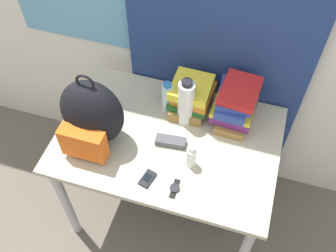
{
  "coord_description": "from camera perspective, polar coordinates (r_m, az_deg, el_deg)",
  "views": [
    {
      "loc": [
        0.34,
        -0.73,
        2.38
      ],
      "look_at": [
        0.0,
        0.38,
        0.86
      ],
      "focal_mm": 42.0,
      "sensor_mm": 36.0,
      "label": 1
    }
  ],
  "objects": [
    {
      "name": "sunscreen_bottle",
      "position": [
        1.85,
        3.39,
        -4.49
      ],
      "size": [
        0.05,
        0.05,
        0.14
      ],
      "color": "white",
      "rests_on": "desk"
    },
    {
      "name": "water_bottle",
      "position": [
        2.02,
        -0.1,
        4.08
      ],
      "size": [
        0.06,
        0.06,
        0.21
      ],
      "color": "silver",
      "rests_on": "desk"
    },
    {
      "name": "book_stack_center",
      "position": [
        2.0,
        9.74,
        3.11
      ],
      "size": [
        0.22,
        0.27,
        0.23
      ],
      "color": "olive",
      "rests_on": "desk"
    },
    {
      "name": "sports_bottle",
      "position": [
        1.95,
        2.62,
        3.44
      ],
      "size": [
        0.08,
        0.08,
        0.29
      ],
      "color": "white",
      "rests_on": "desk"
    },
    {
      "name": "book_stack_left",
      "position": [
        2.05,
        3.35,
        4.36
      ],
      "size": [
        0.22,
        0.24,
        0.18
      ],
      "color": "olive",
      "rests_on": "desk"
    },
    {
      "name": "curtain_blue",
      "position": [
        1.9,
        7.95,
        15.6
      ],
      "size": [
        0.95,
        0.04,
        2.5
      ],
      "color": "navy",
      "rests_on": "ground_plane"
    },
    {
      "name": "cell_phone",
      "position": [
        1.85,
        -3.01,
        -7.64
      ],
      "size": [
        0.07,
        0.1,
        0.02
      ],
      "color": "black",
      "rests_on": "desk"
    },
    {
      "name": "wall_back",
      "position": [
        1.96,
        4.04,
        17.38
      ],
      "size": [
        6.0,
        0.06,
        2.5
      ],
      "color": "silver",
      "rests_on": "ground_plane"
    },
    {
      "name": "sunglasses_case",
      "position": [
        1.95,
        0.39,
        -2.26
      ],
      "size": [
        0.15,
        0.07,
        0.04
      ],
      "color": "#47474C",
      "rests_on": "desk"
    },
    {
      "name": "wristwatch",
      "position": [
        1.83,
        0.98,
        -9.04
      ],
      "size": [
        0.05,
        0.1,
        0.01
      ],
      "color": "black",
      "rests_on": "desk"
    },
    {
      "name": "backpack",
      "position": [
        1.88,
        -11.07,
        1.51
      ],
      "size": [
        0.31,
        0.27,
        0.43
      ],
      "color": "black",
      "rests_on": "desk"
    },
    {
      "name": "desk",
      "position": [
        2.07,
        -0.0,
        -3.4
      ],
      "size": [
        1.11,
        0.75,
        0.76
      ],
      "color": "#B7B299",
      "rests_on": "ground_plane"
    }
  ]
}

